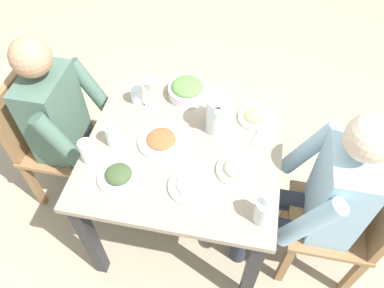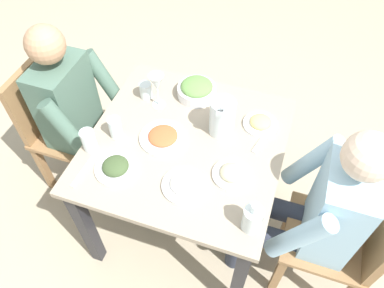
% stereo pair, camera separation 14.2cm
% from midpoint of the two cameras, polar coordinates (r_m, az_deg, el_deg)
% --- Properties ---
extents(ground_plane, '(8.00, 8.00, 0.00)m').
position_cam_midpoint_polar(ground_plane, '(2.39, 1.01, -11.16)').
color(ground_plane, tan).
extents(dining_table, '(0.91, 0.91, 0.74)m').
position_cam_midpoint_polar(dining_table, '(1.86, 1.27, -2.20)').
color(dining_table, gray).
rests_on(dining_table, ground_plane).
extents(chair_near, '(0.40, 0.40, 0.85)m').
position_cam_midpoint_polar(chair_near, '(1.97, 24.77, -12.91)').
color(chair_near, '#997047').
rests_on(chair_near, ground_plane).
extents(chair_far, '(0.40, 0.40, 0.85)m').
position_cam_midpoint_polar(chair_far, '(2.32, -18.11, 3.08)').
color(chair_far, '#997047').
rests_on(chair_far, ground_plane).
extents(diner_near, '(0.48, 0.53, 1.15)m').
position_cam_midpoint_polar(diner_near, '(1.80, 20.09, -9.47)').
color(diner_near, '#9EC6E0').
rests_on(diner_near, ground_plane).
extents(diner_far, '(0.48, 0.53, 1.15)m').
position_cam_midpoint_polar(diner_far, '(2.12, -14.44, 4.46)').
color(diner_far, '#4C6B5B').
rests_on(diner_far, ground_plane).
extents(water_pitcher, '(0.16, 0.12, 0.19)m').
position_cam_midpoint_polar(water_pitcher, '(1.75, 6.95, 4.01)').
color(water_pitcher, silver).
rests_on(water_pitcher, dining_table).
extents(salad_bowl, '(0.20, 0.20, 0.09)m').
position_cam_midpoint_polar(salad_bowl, '(1.96, 2.83, 8.23)').
color(salad_bowl, white).
rests_on(salad_bowl, dining_table).
extents(plate_dolmas, '(0.19, 0.19, 0.05)m').
position_cam_midpoint_polar(plate_dolmas, '(1.68, -9.20, -3.61)').
color(plate_dolmas, white).
rests_on(plate_dolmas, dining_table).
extents(plate_yoghurt, '(0.19, 0.19, 0.05)m').
position_cam_midpoint_polar(plate_yoghurt, '(1.60, 1.32, -6.31)').
color(plate_yoghurt, white).
rests_on(plate_yoghurt, dining_table).
extents(plate_beans, '(0.17, 0.17, 0.05)m').
position_cam_midpoint_polar(plate_beans, '(1.65, 8.56, -4.61)').
color(plate_beans, white).
rests_on(plate_beans, dining_table).
extents(plate_rice_curry, '(0.23, 0.23, 0.04)m').
position_cam_midpoint_polar(plate_rice_curry, '(1.77, -2.16, 0.99)').
color(plate_rice_curry, white).
rests_on(plate_rice_curry, dining_table).
extents(plate_fries, '(0.17, 0.17, 0.05)m').
position_cam_midpoint_polar(plate_fries, '(1.87, 12.60, 3.05)').
color(plate_fries, white).
rests_on(plate_fries, dining_table).
extents(water_glass_far_right, '(0.06, 0.06, 0.11)m').
position_cam_midpoint_polar(water_glass_far_right, '(1.77, -9.38, 2.36)').
color(water_glass_far_right, silver).
rests_on(water_glass_far_right, dining_table).
extents(water_glass_near_left, '(0.07, 0.07, 0.11)m').
position_cam_midpoint_polar(water_glass_near_left, '(1.74, -13.24, 0.41)').
color(water_glass_near_left, silver).
rests_on(water_glass_near_left, dining_table).
extents(water_glass_center, '(0.06, 0.06, 0.09)m').
position_cam_midpoint_polar(water_glass_center, '(1.95, -4.99, 8.06)').
color(water_glass_center, silver).
rests_on(water_glass_center, dining_table).
extents(wine_glass, '(0.08, 0.08, 0.20)m').
position_cam_midpoint_polar(wine_glass, '(1.84, -3.18, 9.00)').
color(wine_glass, silver).
rests_on(wine_glass, dining_table).
extents(oil_carafe, '(0.08, 0.08, 0.16)m').
position_cam_midpoint_polar(oil_carafe, '(1.51, 11.92, -11.37)').
color(oil_carafe, silver).
rests_on(oil_carafe, dining_table).
extents(fork_near, '(0.17, 0.07, 0.01)m').
position_cam_midpoint_polar(fork_near, '(1.81, 12.89, 0.36)').
color(fork_near, silver).
rests_on(fork_near, dining_table).
extents(knife_near, '(0.19, 0.03, 0.01)m').
position_cam_midpoint_polar(knife_near, '(1.71, -13.92, -4.07)').
color(knife_near, silver).
rests_on(knife_near, dining_table).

